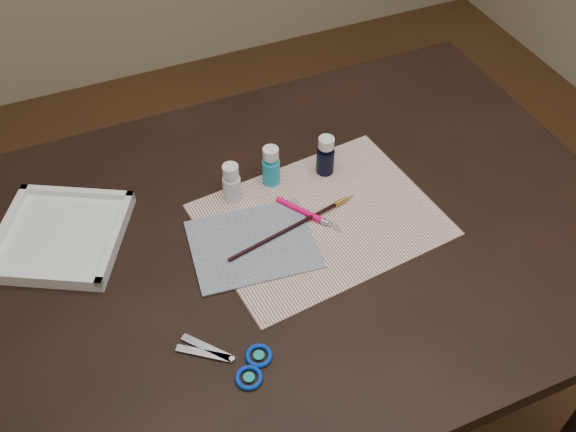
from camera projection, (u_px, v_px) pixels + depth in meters
name	position (u px, v px, depth m)	size (l,w,h in m)	color
ground	(288.00, 417.00, 1.76)	(3.50, 3.50, 0.02)	#422614
table	(288.00, 341.00, 1.48)	(1.30, 0.90, 0.75)	black
paper	(321.00, 219.00, 1.23)	(0.43, 0.33, 0.00)	white
canvas	(253.00, 244.00, 1.19)	(0.23, 0.18, 0.00)	#101F38
paint_bottle_white	(232.00, 183.00, 1.24)	(0.04, 0.04, 0.09)	silver
paint_bottle_cyan	(271.00, 166.00, 1.27)	(0.04, 0.04, 0.09)	#1CA2BD
paint_bottle_navy	(326.00, 155.00, 1.29)	(0.04, 0.04, 0.09)	black
paintbrush	(294.00, 226.00, 1.21)	(0.29, 0.01, 0.01)	black
craft_knife	(310.00, 215.00, 1.23)	(0.15, 0.01, 0.01)	#F0085C
scissors	(222.00, 359.00, 1.02)	(0.17, 0.09, 0.01)	silver
palette_tray	(60.00, 235.00, 1.19)	(0.22, 0.22, 0.03)	white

